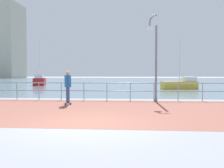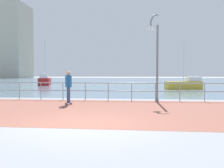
% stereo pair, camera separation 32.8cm
% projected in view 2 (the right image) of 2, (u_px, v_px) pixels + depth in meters
% --- Properties ---
extents(ground, '(220.00, 220.00, 0.00)m').
position_uv_depth(ground, '(129.00, 82.00, 47.34)').
color(ground, gray).
extents(brick_paving, '(28.00, 7.61, 0.01)m').
position_uv_depth(brick_paving, '(98.00, 110.00, 10.69)').
color(brick_paving, '#935647').
rests_on(brick_paving, ground).
extents(harbor_water, '(180.00, 88.00, 0.00)m').
position_uv_depth(harbor_water, '(130.00, 81.00, 59.18)').
color(harbor_water, slate).
rests_on(harbor_water, ground).
extents(waterfront_railing, '(25.25, 0.06, 1.07)m').
position_uv_depth(waterfront_railing, '(108.00, 88.00, 14.44)').
color(waterfront_railing, '#8C99A3').
rests_on(waterfront_railing, ground).
extents(lamppost, '(0.67, 0.65, 4.91)m').
position_uv_depth(lamppost, '(155.00, 54.00, 13.35)').
color(lamppost, slate).
rests_on(lamppost, ground).
extents(skateboarder, '(0.40, 0.51, 1.75)m').
position_uv_depth(skateboarder, '(68.00, 84.00, 12.42)').
color(skateboarder, black).
rests_on(skateboarder, ground).
extents(sailboat_ivory, '(2.77, 5.01, 6.73)m').
position_uv_depth(sailboat_ivory, '(45.00, 81.00, 35.18)').
color(sailboat_ivory, '#B21E1E').
rests_on(sailboat_ivory, ground).
extents(sailboat_blue, '(4.00, 2.10, 5.37)m').
position_uv_depth(sailboat_blue, '(185.00, 84.00, 25.39)').
color(sailboat_blue, gold).
rests_on(sailboat_blue, ground).
extents(tower_slate, '(11.44, 13.99, 32.99)m').
position_uv_depth(tower_slate, '(14.00, 41.00, 102.36)').
color(tower_slate, '#B2AD99').
rests_on(tower_slate, ground).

